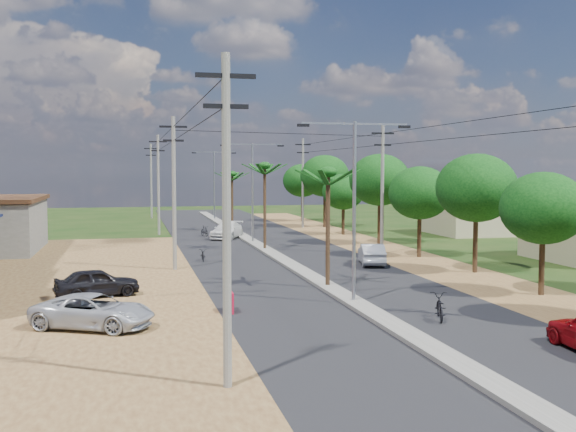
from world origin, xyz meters
name	(u,v)px	position (x,y,z in m)	size (l,w,h in m)	color
ground	(354,304)	(0.00, 0.00, 0.00)	(160.00, 160.00, 0.00)	black
road	(280,259)	(0.00, 15.00, 0.02)	(12.00, 110.00, 0.04)	black
median	(270,253)	(0.00, 18.00, 0.09)	(1.00, 90.00, 0.18)	#605E56
dirt_lot_west	(20,287)	(-15.00, 8.00, 0.02)	(18.00, 46.00, 0.04)	brown
dirt_shoulder_east	(401,256)	(8.50, 15.00, 0.01)	(5.00, 90.00, 0.03)	brown
house_east_far	(473,208)	(21.00, 28.00, 2.39)	(7.60, 7.50, 4.60)	tan
tree_east_b	(543,208)	(9.30, 0.00, 4.11)	(4.00, 4.00, 5.83)	black
tree_east_c	(476,188)	(9.70, 7.00, 4.86)	(4.60, 4.60, 6.83)	black
tree_east_d	(420,193)	(9.40, 14.00, 4.34)	(4.20, 4.20, 6.13)	black
tree_east_e	(380,180)	(9.60, 22.00, 5.09)	(4.80, 4.80, 7.14)	black
tree_east_f	(343,192)	(9.20, 30.00, 3.89)	(3.80, 3.80, 5.52)	black
tree_east_g	(325,176)	(9.80, 38.00, 5.24)	(5.00, 5.00, 7.38)	black
tree_east_h	(302,181)	(9.50, 46.00, 4.64)	(4.40, 4.40, 6.52)	black
palm_median_near	(328,177)	(0.00, 4.00, 5.54)	(2.00, 2.00, 6.15)	black
palm_median_mid	(265,170)	(0.00, 20.00, 5.90)	(2.00, 2.00, 6.55)	black
palm_median_far	(232,176)	(0.00, 36.00, 5.26)	(2.00, 2.00, 5.85)	black
streetlight_near	(354,196)	(0.00, 0.00, 4.79)	(5.10, 0.18, 8.00)	gray
streetlight_mid	(252,184)	(0.00, 25.00, 4.79)	(5.10, 0.18, 8.00)	gray
streetlight_far	(214,179)	(0.00, 50.00, 4.79)	(5.10, 0.18, 8.00)	gray
utility_pole_w_a	(227,214)	(-7.00, -10.00, 4.76)	(1.60, 0.24, 9.00)	#605E56
utility_pole_w_b	(174,189)	(-7.00, 12.00, 4.76)	(1.60, 0.24, 9.00)	#605E56
utility_pole_w_c	(158,182)	(-7.00, 34.00, 4.76)	(1.60, 0.24, 9.00)	#605E56
utility_pole_w_d	(151,179)	(-7.00, 55.00, 4.76)	(1.60, 0.24, 9.00)	#605E56
utility_pole_e_b	(382,186)	(7.50, 16.00, 4.76)	(1.60, 0.24, 9.00)	#605E56
utility_pole_e_c	(303,181)	(7.50, 38.00, 4.76)	(1.60, 0.24, 9.00)	#605E56
car_silver_mid	(372,255)	(5.00, 11.26, 0.65)	(1.38, 3.96, 1.30)	#ADAFB5
car_white_far	(227,231)	(-1.50, 29.05, 0.69)	(1.92, 4.73, 1.37)	beige
car_parked_silver	(93,312)	(-10.90, -2.15, 0.63)	(2.10, 4.55, 1.26)	#ADAFB5
car_parked_dark	(97,283)	(-11.06, 4.31, 0.66)	(1.55, 3.85, 1.31)	black
moto_rider_east	(440,308)	(2.25, -3.81, 0.51)	(0.67, 1.92, 1.01)	black
moto_rider_west_a	(203,255)	(-5.00, 15.23, 0.41)	(0.55, 1.57, 0.83)	black
moto_rider_west_b	(205,231)	(-3.17, 31.28, 0.46)	(0.43, 1.52, 0.91)	black
roadside_sign	(231,302)	(-5.50, -0.51, 0.45)	(0.08, 1.08, 0.90)	#A30F2A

